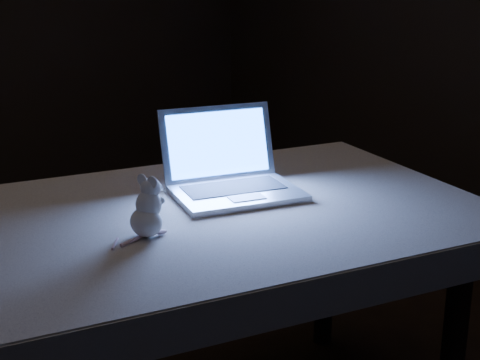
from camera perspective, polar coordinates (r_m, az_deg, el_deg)
table at (r=2.35m, az=-1.85°, el=-12.15°), size 1.71×1.28×0.83m
tablecloth at (r=2.17m, az=-4.05°, el=-4.02°), size 1.86×1.44×0.11m
laptop at (r=2.24m, az=-0.23°, el=1.95°), size 0.48×0.44×0.27m
plush_mouse at (r=1.94m, az=-7.76°, el=-2.20°), size 0.16×0.16×0.17m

